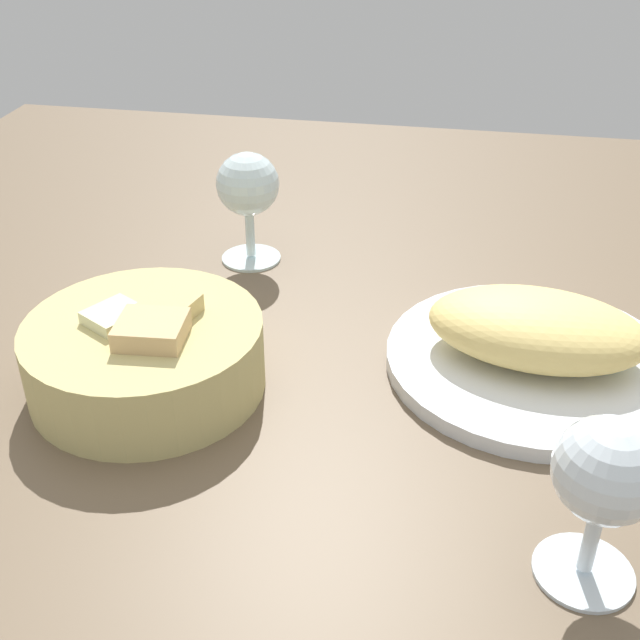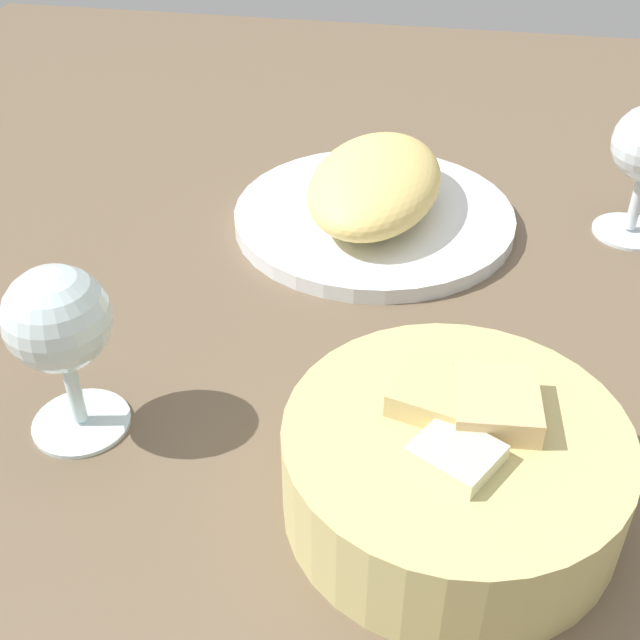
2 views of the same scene
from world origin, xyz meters
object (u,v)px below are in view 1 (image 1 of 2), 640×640
bread_basket (146,354)px  wine_glass_far (606,480)px  wine_glass_near (248,191)px  plate (531,361)px

bread_basket → wine_glass_far: 37.61cm
wine_glass_near → wine_glass_far: (-32.02, 38.69, -0.08)cm
plate → bread_basket: bearing=15.1°
plate → bread_basket: bread_basket is taller
bread_basket → wine_glass_near: (-2.49, -24.49, 4.77)cm
bread_basket → wine_glass_near: 25.07cm
plate → bread_basket: size_ratio=1.29×
bread_basket → wine_glass_far: size_ratio=1.64×
wine_glass_far → bread_basket: bearing=-22.4°
wine_glass_near → wine_glass_far: size_ratio=1.01×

